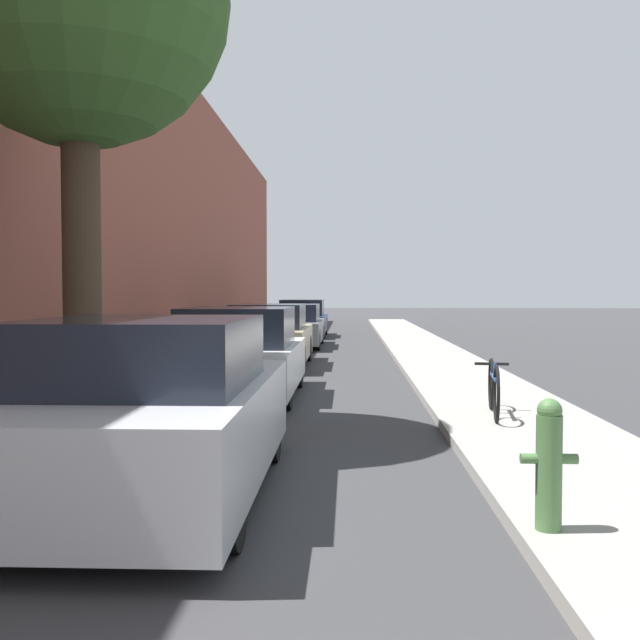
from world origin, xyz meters
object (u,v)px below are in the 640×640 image
Objects in this scene: parked_car_grey at (293,326)px; fire_hydrant at (549,462)px; parked_car_navy at (303,319)px; parked_car_white at (239,355)px; parked_car_champagne at (269,337)px; bicycle at (494,388)px; parked_car_silver at (148,413)px.

fire_hydrant is at bearing -80.10° from parked_car_grey.
parked_car_grey is 1.09× the size of parked_car_navy.
parked_car_white is at bearing 114.51° from fire_hydrant.
bicycle is at bearing -63.07° from parked_car_champagne.
parked_car_silver is at bearing -89.74° from parked_car_navy.
parked_car_white reaches higher than parked_car_champagne.
parked_car_white is 0.97× the size of parked_car_champagne.
parked_car_navy reaches higher than fire_hydrant.
parked_car_grey is 5.09m from parked_car_navy.
parked_car_navy is at bearing 89.70° from parked_car_champagne.
parked_car_navy is at bearing 108.52° from bicycle.
parked_car_silver is 16.30m from parked_car_grey.
parked_car_grey is 13.41m from bicycle.
parked_car_silver reaches higher than parked_car_champagne.
bicycle is (3.57, -2.26, -0.20)m from parked_car_white.
parked_car_white reaches higher than parked_car_navy.
parked_car_champagne is 0.91× the size of parked_car_grey.
fire_hydrant is at bearing -74.97° from parked_car_champagne.
bicycle is (3.56, -18.02, -0.18)m from parked_car_navy.
bicycle is (0.52, 4.44, -0.09)m from fire_hydrant.
parked_car_grey reaches higher than fire_hydrant.
parked_car_champagne reaches higher than bicycle.
parked_car_champagne reaches higher than parked_car_navy.
parked_car_silver is 0.98× the size of parked_car_champagne.
parked_car_white is 4.87m from parked_car_champagne.
parked_car_grey is 2.71× the size of bicycle.
parked_car_white is (-0.10, 5.63, -0.02)m from parked_car_silver.
bicycle is (3.47, 3.37, -0.22)m from parked_car_silver.
parked_car_silver is 5.63m from parked_car_white.
parked_car_silver reaches higher than parked_car_grey.
parked_car_silver is 4.63× the size of fire_hydrant.
parked_car_champagne is 11.98m from fire_hydrant.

